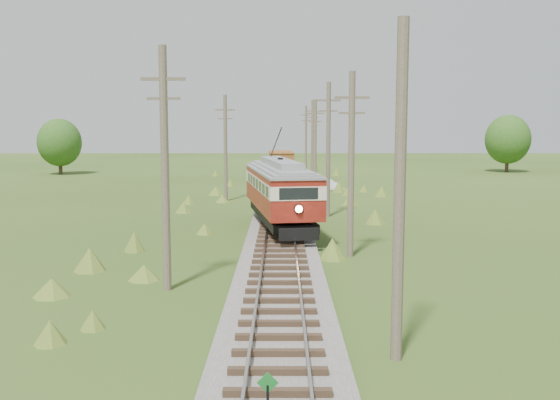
{
  "coord_description": "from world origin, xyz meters",
  "views": [
    {
      "loc": [
        0.09,
        -10.81,
        6.12
      ],
      "look_at": [
        0.0,
        19.7,
        2.48
      ],
      "focal_mm": 40.0,
      "sensor_mm": 36.0,
      "label": 1
    }
  ],
  "objects_px": {
    "gondola": "(281,162)",
    "gravel_pile": "(329,183)",
    "streetcar": "(280,188)",
    "switch_marker": "(268,393)"
  },
  "relations": [
    {
      "from": "gondola",
      "to": "gravel_pile",
      "type": "height_order",
      "value": "gondola"
    },
    {
      "from": "gravel_pile",
      "to": "gondola",
      "type": "bearing_deg",
      "value": 115.2
    },
    {
      "from": "streetcar",
      "to": "gravel_pile",
      "type": "height_order",
      "value": "streetcar"
    },
    {
      "from": "switch_marker",
      "to": "gravel_pile",
      "type": "relative_size",
      "value": 0.31
    },
    {
      "from": "switch_marker",
      "to": "gravel_pile",
      "type": "xyz_separation_m",
      "value": [
        4.91,
        48.74,
        -0.08
      ]
    },
    {
      "from": "streetcar",
      "to": "gravel_pile",
      "type": "distance_m",
      "value": 25.88
    },
    {
      "from": "gondola",
      "to": "gravel_pile",
      "type": "xyz_separation_m",
      "value": [
        4.71,
        -10.02,
        -1.45
      ]
    },
    {
      "from": "streetcar",
      "to": "gravel_pile",
      "type": "bearing_deg",
      "value": 70.64
    },
    {
      "from": "streetcar",
      "to": "gravel_pile",
      "type": "xyz_separation_m",
      "value": [
        4.71,
        25.37,
        -2.02
      ]
    },
    {
      "from": "streetcar",
      "to": "switch_marker",
      "type": "bearing_deg",
      "value": -99.32
    }
  ]
}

